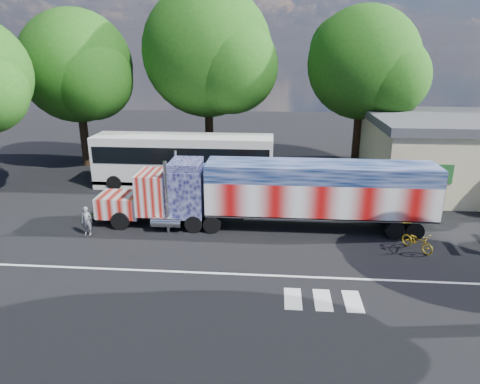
# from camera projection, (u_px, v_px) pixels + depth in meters

# --- Properties ---
(ground) EXTENTS (100.00, 100.00, 0.00)m
(ground) POSITION_uv_depth(u_px,v_px,m) (235.00, 245.00, 22.15)
(ground) COLOR black
(lane_markings) EXTENTS (30.00, 2.67, 0.01)m
(lane_markings) POSITION_uv_depth(u_px,v_px,m) (267.00, 284.00, 18.45)
(lane_markings) COLOR silver
(lane_markings) RESTS_ON ground
(semi_truck) EXTENTS (19.13, 3.02, 4.08)m
(semi_truck) POSITION_uv_depth(u_px,v_px,m) (276.00, 192.00, 23.72)
(semi_truck) COLOR black
(semi_truck) RESTS_ON ground
(coach_bus) EXTENTS (12.93, 3.01, 3.76)m
(coach_bus) POSITION_uv_depth(u_px,v_px,m) (184.00, 160.00, 31.07)
(coach_bus) COLOR silver
(coach_bus) RESTS_ON ground
(woman) EXTENTS (0.61, 0.41, 1.62)m
(woman) POSITION_uv_depth(u_px,v_px,m) (87.00, 221.00, 23.11)
(woman) COLOR slate
(woman) RESTS_ON ground
(bicycle) EXTENTS (1.57, 1.82, 0.95)m
(bicycle) POSITION_uv_depth(u_px,v_px,m) (417.00, 241.00, 21.48)
(bicycle) COLOR gold
(bicycle) RESTS_ON ground
(tree_ne_a) EXTENTS (9.28, 8.84, 13.00)m
(tree_ne_a) POSITION_uv_depth(u_px,v_px,m) (365.00, 64.00, 33.82)
(tree_ne_a) COLOR black
(tree_ne_a) RESTS_ON ground
(tree_nw_a) EXTENTS (9.49, 9.03, 12.82)m
(tree_nw_a) POSITION_uv_depth(u_px,v_px,m) (78.00, 67.00, 34.72)
(tree_nw_a) COLOR black
(tree_nw_a) RESTS_ON ground
(tree_n_mid) EXTENTS (10.92, 10.40, 14.62)m
(tree_n_mid) POSITION_uv_depth(u_px,v_px,m) (209.00, 53.00, 34.35)
(tree_n_mid) COLOR black
(tree_n_mid) RESTS_ON ground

